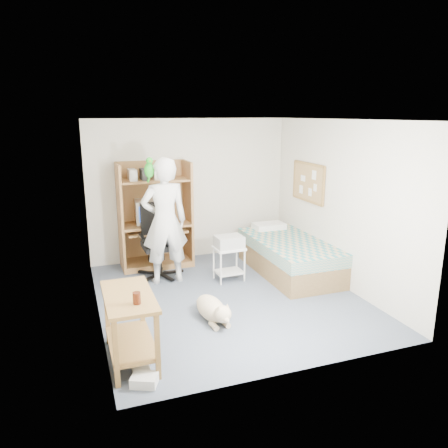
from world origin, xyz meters
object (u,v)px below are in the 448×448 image
Objects in this scene: person at (165,221)px; dog at (213,309)px; printer_cart at (229,258)px; side_desk at (130,317)px; computer_hutch at (155,219)px; bed at (289,256)px; office_chair at (159,251)px.

dog is (0.27, -1.52, -0.82)m from person.
dog is 1.44m from printer_cart.
printer_cart is (1.79, 1.83, -0.13)m from side_desk.
bed is at bearing -29.29° from computer_hutch.
person reaches higher than dog.
side_desk reaches higher than dog.
dog is (0.26, -2.36, -0.67)m from computer_hutch.
office_chair is 0.60× the size of person.
side_desk is 1.83× the size of printer_cart.
printer_cart is (0.95, -0.28, -0.62)m from person.
computer_hutch reaches higher than office_chair.
person is 2.07× the size of dog.
side_desk is 2.55m from office_chair.
side_desk is at bearing -147.50° from bed.
printer_cart is (1.00, -0.59, -0.06)m from office_chair.
dog is at bearing -144.66° from bed.
bed is at bearing 170.54° from person.
bed is 2.14m from person.
dog is at bearing -83.70° from computer_hutch.
person is 1.17m from printer_cart.
computer_hutch is at bearing 150.71° from bed.
office_chair is at bearing 147.08° from printer_cart.
bed is 1.06m from printer_cart.
computer_hutch is 0.92× the size of person.
office_chair is 0.64m from person.
bed is 2.15m from office_chair.
office_chair is 1.16m from printer_cart.
person reaches higher than computer_hutch.
computer_hutch reaches higher than bed.
side_desk is 2.56m from printer_cart.
bed is at bearing 32.50° from side_desk.
computer_hutch is 1.91× the size of dog.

